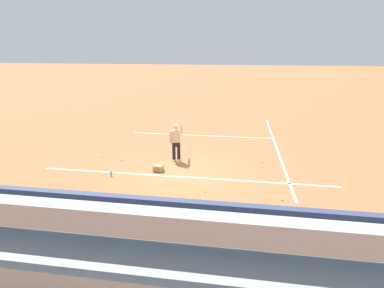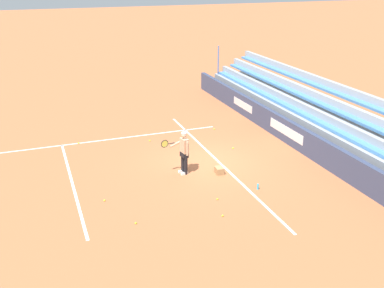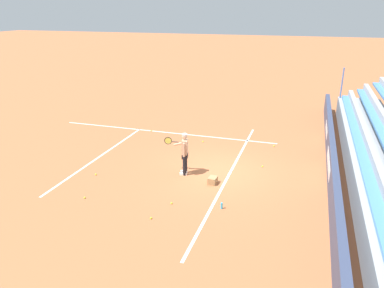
% 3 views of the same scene
% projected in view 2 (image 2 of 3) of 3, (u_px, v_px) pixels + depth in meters
% --- Properties ---
extents(ground_plane, '(160.00, 160.00, 0.00)m').
position_uv_depth(ground_plane, '(207.00, 163.00, 18.76)').
color(ground_plane, '#B7663D').
extents(court_baseline_white, '(12.00, 0.10, 0.01)m').
position_uv_depth(court_baseline_white, '(218.00, 161.00, 18.92)').
color(court_baseline_white, white).
rests_on(court_baseline_white, ground).
extents(court_sideline_white, '(0.10, 12.00, 0.01)m').
position_uv_depth(court_sideline_white, '(95.00, 141.00, 21.05)').
color(court_sideline_white, white).
rests_on(court_sideline_white, ground).
extents(court_service_line_white, '(8.22, 0.10, 0.01)m').
position_uv_depth(court_service_line_white, '(72.00, 183.00, 16.98)').
color(court_service_line_white, white).
rests_on(court_service_line_white, ground).
extents(back_wall_sponsor_board, '(23.06, 0.25, 1.10)m').
position_uv_depth(back_wall_sponsor_board, '(298.00, 137.00, 19.98)').
color(back_wall_sponsor_board, '#384260').
rests_on(back_wall_sponsor_board, ground).
extents(bleacher_stand, '(21.90, 2.40, 2.95)m').
position_uv_depth(bleacher_stand, '(333.00, 129.00, 20.50)').
color(bleacher_stand, '#9EA3A8').
rests_on(bleacher_stand, ground).
extents(tennis_player, '(0.59, 1.05, 1.71)m').
position_uv_depth(tennis_player, '(184.00, 152.00, 17.47)').
color(tennis_player, black).
rests_on(tennis_player, ground).
extents(ball_box_cardboard, '(0.42, 0.32, 0.26)m').
position_uv_depth(ball_box_cardboard, '(219.00, 170.00, 17.74)').
color(ball_box_cardboard, '#A87F51').
rests_on(ball_box_cardboard, ground).
extents(tennis_ball_far_left, '(0.07, 0.07, 0.07)m').
position_uv_depth(tennis_ball_far_left, '(233.00, 148.00, 20.17)').
color(tennis_ball_far_left, '#CCE533').
rests_on(tennis_ball_far_left, ground).
extents(tennis_ball_by_box, '(0.07, 0.07, 0.07)m').
position_uv_depth(tennis_ball_by_box, '(217.00, 199.00, 15.74)').
color(tennis_ball_by_box, '#CCE533').
rests_on(tennis_ball_by_box, ground).
extents(tennis_ball_on_baseline, '(0.07, 0.07, 0.07)m').
position_uv_depth(tennis_ball_on_baseline, '(136.00, 223.00, 14.26)').
color(tennis_ball_on_baseline, '#CCE533').
rests_on(tennis_ball_on_baseline, ground).
extents(tennis_ball_stray_back, '(0.07, 0.07, 0.07)m').
position_uv_depth(tennis_ball_stray_back, '(104.00, 200.00, 15.65)').
color(tennis_ball_stray_back, '#CCE533').
rests_on(tennis_ball_stray_back, ground).
extents(tennis_ball_toward_net, '(0.07, 0.07, 0.07)m').
position_uv_depth(tennis_ball_toward_net, '(214.00, 129.00, 22.55)').
color(tennis_ball_toward_net, '#CCE533').
rests_on(tennis_ball_toward_net, ground).
extents(tennis_ball_midcourt, '(0.07, 0.07, 0.07)m').
position_uv_depth(tennis_ball_midcourt, '(150.00, 141.00, 21.06)').
color(tennis_ball_midcourt, '#CCE533').
rests_on(tennis_ball_midcourt, ground).
extents(tennis_ball_far_right, '(0.07, 0.07, 0.07)m').
position_uv_depth(tennis_ball_far_right, '(79.00, 143.00, 20.75)').
color(tennis_ball_far_right, '#CCE533').
rests_on(tennis_ball_far_right, ground).
extents(tennis_ball_near_player, '(0.07, 0.07, 0.07)m').
position_uv_depth(tennis_ball_near_player, '(223.00, 216.00, 14.69)').
color(tennis_ball_near_player, '#CCE533').
rests_on(tennis_ball_near_player, ground).
extents(water_bottle, '(0.07, 0.07, 0.22)m').
position_uv_depth(water_bottle, '(258.00, 187.00, 16.46)').
color(water_bottle, '#33B2E5').
rests_on(water_bottle, ground).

